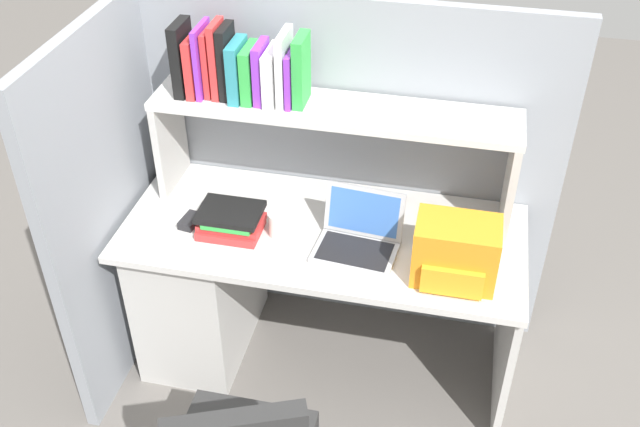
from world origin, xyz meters
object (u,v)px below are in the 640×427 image
at_px(laptop, 359,237).
at_px(computer_mouse, 190,221).
at_px(backpack, 456,253).
at_px(paper_cup, 278,225).

relative_size(laptop, computer_mouse, 3.20).
height_order(backpack, paper_cup, backpack).
xyz_separation_m(laptop, backpack, (0.37, -0.10, 0.07)).
bearing_deg(computer_mouse, laptop, 9.15).
xyz_separation_m(laptop, computer_mouse, (-0.69, -0.00, -0.03)).
relative_size(laptop, paper_cup, 3.25).
distance_m(backpack, computer_mouse, 1.06).
bearing_deg(laptop, paper_cup, 178.76).
distance_m(laptop, backpack, 0.39).
bearing_deg(laptop, backpack, -14.81).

